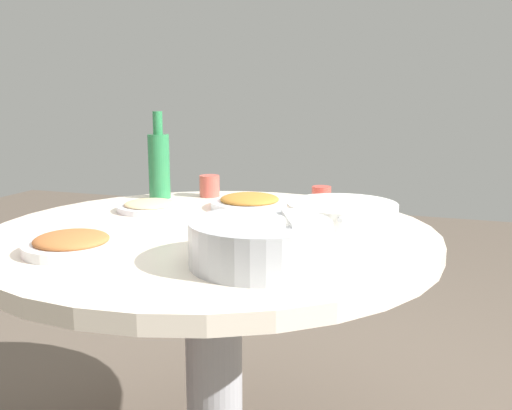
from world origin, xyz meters
The scene contains 9 objects.
round_dining_table centered at (0.00, 0.00, 0.61)m, with size 1.17×1.17×0.77m.
rice_bowl centered at (0.25, 0.22, 0.82)m, with size 0.30×0.30×0.10m.
soup_bowl centered at (-0.10, 0.32, 0.81)m, with size 0.31×0.28×0.07m.
dish_noodles centered at (-0.16, -0.27, 0.79)m, with size 0.20×0.20×0.03m.
dish_stirfry centered at (0.30, -0.21, 0.79)m, with size 0.21×0.21×0.05m.
dish_tofu_braise centered at (-0.29, 0.00, 0.79)m, with size 0.24×0.24×0.04m.
green_bottle centered at (-0.35, -0.34, 0.89)m, with size 0.07×0.07×0.29m.
tea_cup_near centered at (-0.42, 0.20, 0.80)m, with size 0.06×0.06×0.06m, color #C64338.
tea_cup_far centered at (-0.43, -0.20, 0.81)m, with size 0.07×0.07×0.07m, color #BD4F44.
Camera 1 is at (1.33, 0.58, 1.13)m, focal length 40.21 mm.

